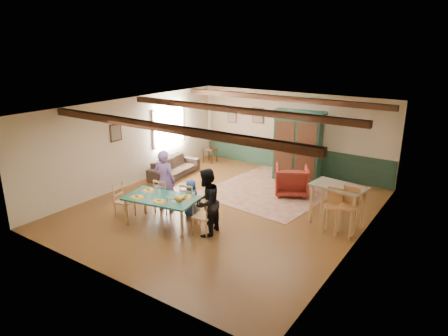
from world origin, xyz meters
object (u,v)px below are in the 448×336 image
Objects in this scene: dining_chair_far_left at (164,195)px; bar_stool_right at (347,213)px; dining_table at (162,211)px; counter_table at (337,206)px; bar_stool_left at (332,211)px; person_man at (165,181)px; armoire at (298,146)px; armchair at (291,181)px; person_woman at (206,202)px; dining_chair_end_left at (125,200)px; cat at (178,199)px; person_child at (191,198)px; table_lamp at (210,142)px; dining_chair_far_right at (190,200)px; end_table at (210,155)px; sofa at (174,167)px; dining_chair_end_right at (203,215)px.

bar_stool_right is (4.38, 1.33, 0.12)m from dining_chair_far_left.
dining_table is 4.23m from counter_table.
counter_table is 0.45m from bar_stool_left.
person_man reaches higher than dining_chair_far_left.
armchair is at bearing -78.57° from armoire.
person_woman reaches higher than bar_stool_left.
counter_table is 1.07× the size of bar_stool_right.
bar_stool_right is at bearing 114.20° from armchair.
dining_chair_end_left is 1.68m from cat.
dining_chair_end_left is 0.41× the size of armoire.
cat is at bearing 99.46° from person_child.
bar_stool_right is (6.05, -3.00, -0.19)m from table_lamp.
dining_chair_far_right is at bearing -110.86° from armoire.
bar_stool_left is at bearing -27.99° from end_table.
person_woman is 1.17m from person_child.
bar_stool_left is at bearing -60.07° from armoire.
armchair is 0.47× the size of sofa.
armoire reaches higher than person_child.
sofa is at bearing -92.20° from table_lamp.
armoire is at bearing -0.56° from end_table.
dining_chair_end_right is 0.95× the size of person_child.
person_man is at bearing -157.49° from counter_table.
dining_chair_far_left is at bearing -159.04° from bar_stool_right.
armchair is 0.81× the size of bar_stool_right.
dining_chair_end_left is 0.85× the size of bar_stool_left.
dining_chair_far_right is 0.45× the size of sofa.
cat is (1.06, -0.69, -0.02)m from person_man.
dining_chair_far_left is 2.64× the size of cat.
counter_table is at bearing -71.13° from dining_chair_end_left.
person_man is at bearing -68.72° from end_table.
dining_chair_end_right is at bearing 9.46° from cat.
counter_table is (4.02, 1.67, -0.31)m from person_man.
dining_chair_end_right is 0.58× the size of person_woman.
end_table is at bearing 108.55° from cat.
counter_table is at bearing -165.06° from person_child.
person_woman is at bearing -137.24° from counter_table.
dining_chair_far_right is (0.76, 0.14, 0.00)m from dining_chair_far_left.
person_woman is 0.79× the size of sofa.
armoire is at bearing 168.50° from person_woman.
dining_chair_end_right is at bearing -147.36° from bar_stool_left.
dining_chair_far_right is 0.55× the size of person_man.
end_table is (-3.36, 4.73, -0.53)m from person_woman.
bar_stool_left reaches higher than cat.
person_woman reaches higher than dining_table.
dining_table is at bearing -90.00° from dining_chair_end_left.
counter_table is at bearing 116.68° from armchair.
bar_stool_right reaches higher than table_lamp.
counter_table is (5.68, -2.59, 0.25)m from end_table.
dining_chair_end_right is 0.41× the size of armoire.
armchair reaches higher than dining_table.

